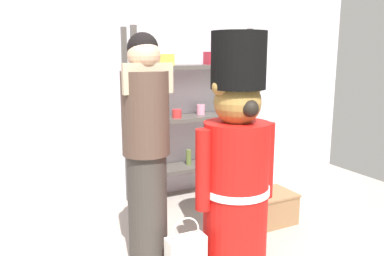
% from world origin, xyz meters
% --- Properties ---
extents(back_wall, '(6.40, 0.12, 2.60)m').
position_xyz_m(back_wall, '(0.00, 2.20, 1.30)').
color(back_wall, silver).
rests_on(back_wall, ground_plane).
extents(merchandise_shelf, '(1.31, 0.35, 1.75)m').
position_xyz_m(merchandise_shelf, '(0.96, 1.98, 0.89)').
color(merchandise_shelf, '#4C4742').
rests_on(merchandise_shelf, ground_plane).
extents(teddy_bear_guard, '(0.65, 0.49, 1.65)m').
position_xyz_m(teddy_bear_guard, '(0.67, 0.66, 0.75)').
color(teddy_bear_guard, red).
rests_on(teddy_bear_guard, ground_plane).
extents(person_shopper, '(0.34, 0.33, 1.65)m').
position_xyz_m(person_shopper, '(0.08, 0.88, 0.87)').
color(person_shopper, '#38332D').
rests_on(person_shopper, ground_plane).
extents(shopping_bag, '(0.27, 0.12, 0.43)m').
position_xyz_m(shopping_bag, '(0.25, 0.62, 0.15)').
color(shopping_bag, silver).
rests_on(shopping_bag, ground_plane).
extents(display_crate, '(0.44, 0.35, 0.28)m').
position_xyz_m(display_crate, '(1.29, 1.04, 0.14)').
color(display_crate, olive).
rests_on(display_crate, ground_plane).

